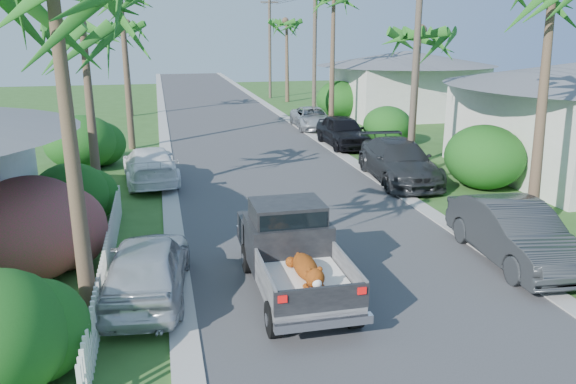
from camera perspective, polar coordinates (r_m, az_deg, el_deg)
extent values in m
plane|color=#2E5520|center=(11.13, 13.95, -17.19)|extent=(120.00, 120.00, 0.00)
cube|color=#38383A|center=(34.03, -5.17, 5.88)|extent=(8.00, 100.00, 0.02)
cube|color=#A5A39E|center=(33.73, -12.46, 5.50)|extent=(0.60, 100.00, 0.06)
cube|color=#A5A39E|center=(34.86, 1.88, 6.21)|extent=(0.60, 100.00, 0.06)
cylinder|color=black|center=(11.68, -1.42, -12.77)|extent=(0.28, 0.76, 0.76)
cylinder|color=black|center=(12.09, 6.67, -11.81)|extent=(0.28, 0.76, 0.76)
cylinder|color=black|center=(14.57, -4.01, -6.71)|extent=(0.28, 0.76, 0.76)
cylinder|color=black|center=(14.90, 2.49, -6.15)|extent=(0.28, 0.76, 0.76)
cube|color=gray|center=(12.31, 1.89, -9.93)|extent=(1.90, 2.40, 0.24)
cube|color=gray|center=(11.96, -2.41, -8.73)|extent=(0.06, 2.40, 0.55)
cube|color=gray|center=(12.39, 6.06, -7.88)|extent=(0.06, 2.40, 0.55)
cube|color=black|center=(11.14, 3.47, -10.83)|extent=(1.92, 0.08, 0.52)
cube|color=silver|center=(11.21, 3.67, -13.15)|extent=(1.98, 0.18, 0.18)
cube|color=red|center=(10.86, -0.57, -10.83)|extent=(0.18, 0.05, 0.14)
cube|color=red|center=(11.28, 7.52, -9.91)|extent=(0.18, 0.05, 0.14)
cube|color=black|center=(13.78, -0.07, -5.03)|extent=(1.94, 1.65, 1.10)
cube|color=black|center=(13.54, -0.07, -2.15)|extent=(1.70, 1.35, 0.55)
cube|color=black|center=(12.93, 0.60, -3.18)|extent=(1.60, 0.05, 0.45)
cube|color=black|center=(14.98, -1.14, -3.88)|extent=(1.94, 1.20, 0.80)
cube|color=white|center=(12.22, 1.90, -9.09)|extent=(1.70, 2.10, 0.16)
ellipsoid|color=orange|center=(12.18, 1.79, -7.62)|extent=(0.48, 1.25, 0.43)
sphere|color=orange|center=(11.49, 2.75, -8.71)|extent=(0.40, 0.40, 0.40)
ellipsoid|color=white|center=(12.22, 1.79, -8.05)|extent=(0.32, 0.86, 0.18)
imported|color=#2D2F32|center=(16.19, 21.99, -3.90)|extent=(2.06, 5.01, 1.61)
imported|color=#292B2E|center=(23.59, 11.19, 3.08)|extent=(2.75, 5.84, 1.65)
imported|color=black|center=(30.27, 5.58, 6.14)|extent=(1.95, 4.80, 1.63)
imported|color=#B7B9BE|center=(35.84, 2.47, 7.49)|extent=(2.43, 4.85, 1.32)
imported|color=silver|center=(13.47, -14.09, -7.40)|extent=(2.25, 4.62, 1.52)
imported|color=white|center=(23.56, -13.83, 2.65)|extent=(2.46, 5.17, 1.45)
cone|color=brown|center=(11.60, -21.01, 2.47)|extent=(0.36, 0.71, 7.01)
cone|color=brown|center=(20.53, -19.37, 7.03)|extent=(0.36, 0.61, 6.21)
cone|color=brown|center=(30.30, -16.10, 11.68)|extent=(0.36, 0.36, 8.00)
cone|color=brown|center=(42.33, -15.98, 11.76)|extent=(0.36, 0.75, 6.51)
cone|color=brown|center=(17.99, 24.35, 7.44)|extent=(0.36, 0.73, 7.51)
cone|color=brown|center=(25.90, 12.70, 9.03)|extent=(0.36, 0.54, 6.01)
cone|color=brown|center=(35.88, 4.53, 13.00)|extent=(0.36, 0.36, 8.20)
cone|color=brown|center=(49.50, -0.10, 13.08)|extent=(0.36, 0.63, 6.81)
ellipsoid|color=#C61C4F|center=(15.31, -24.69, -3.38)|extent=(3.00, 3.30, 2.60)
ellipsoid|color=#1B4E16|center=(19.09, -21.17, -0.25)|extent=(2.40, 2.64, 2.00)
ellipsoid|color=#1B4E16|center=(26.86, -20.28, 4.77)|extent=(3.20, 3.52, 2.40)
ellipsoid|color=#1B4E16|center=(23.30, 19.31, 3.38)|extent=(3.00, 3.30, 2.50)
ellipsoid|color=#1B4E16|center=(31.05, 10.04, 6.66)|extent=(2.60, 2.86, 2.10)
ellipsoid|color=#1B4E16|center=(40.47, 5.20, 9.35)|extent=(3.20, 3.52, 2.60)
cube|color=white|center=(14.84, -17.86, -6.55)|extent=(0.10, 11.00, 1.00)
cube|color=silver|center=(42.23, 11.78, 10.05)|extent=(9.00, 8.00, 3.60)
cone|color=#595B60|center=(42.06, 11.97, 13.16)|extent=(6.48, 6.48, 1.00)
cylinder|color=brown|center=(23.53, 12.80, 12.02)|extent=(0.26, 0.26, 9.00)
cylinder|color=brown|center=(37.61, 2.71, 13.78)|extent=(0.26, 0.26, 9.00)
cylinder|color=brown|center=(52.20, -1.86, 14.44)|extent=(0.26, 0.26, 9.00)
cube|color=brown|center=(52.24, -1.90, 18.72)|extent=(1.60, 0.10, 0.10)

